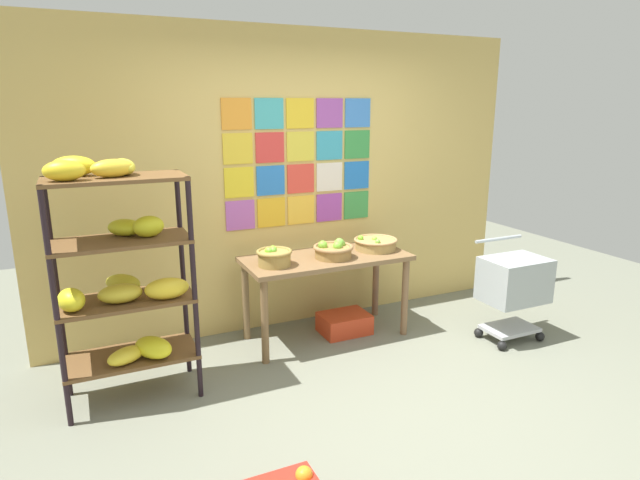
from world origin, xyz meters
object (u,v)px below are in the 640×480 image
(shopping_cart, at_px, (514,283))
(fruit_basket_back_left, at_px, (375,243))
(produce_crate_under_table, at_px, (344,323))
(fruit_basket_left, at_px, (333,250))
(display_table, at_px, (326,268))
(banana_shelf_unit, at_px, (122,265))
(fruit_basket_centre, at_px, (274,257))

(shopping_cart, bearing_deg, fruit_basket_back_left, 144.06)
(produce_crate_under_table, bearing_deg, fruit_basket_left, -155.63)
(display_table, distance_m, produce_crate_under_table, 0.58)
(fruit_basket_left, bearing_deg, fruit_basket_back_left, 9.80)
(display_table, bearing_deg, fruit_basket_back_left, 1.74)
(display_table, bearing_deg, banana_shelf_unit, -168.33)
(fruit_basket_left, height_order, shopping_cart, fruit_basket_left)
(display_table, bearing_deg, shopping_cart, -26.77)
(display_table, distance_m, fruit_basket_centre, 0.53)
(produce_crate_under_table, distance_m, shopping_cart, 1.51)
(banana_shelf_unit, height_order, shopping_cart, banana_shelf_unit)
(fruit_basket_left, xyz_separation_m, produce_crate_under_table, (0.15, 0.07, -0.72))
(display_table, height_order, fruit_basket_back_left, fruit_basket_back_left)
(fruit_basket_centre, relative_size, shopping_cart, 0.33)
(fruit_basket_back_left, bearing_deg, produce_crate_under_table, -177.68)
(fruit_basket_left, height_order, produce_crate_under_table, fruit_basket_left)
(banana_shelf_unit, bearing_deg, display_table, 11.67)
(banana_shelf_unit, xyz_separation_m, shopping_cart, (3.09, -0.38, -0.45))
(banana_shelf_unit, xyz_separation_m, display_table, (1.66, 0.34, -0.33))
(banana_shelf_unit, height_order, produce_crate_under_table, banana_shelf_unit)
(fruit_basket_centre, relative_size, produce_crate_under_table, 0.67)
(banana_shelf_unit, relative_size, fruit_basket_centre, 5.83)
(produce_crate_under_table, bearing_deg, fruit_basket_centre, -174.19)
(display_table, distance_m, shopping_cart, 1.61)
(fruit_basket_back_left, height_order, shopping_cart, shopping_cart)
(fruit_basket_left, height_order, fruit_basket_centre, fruit_basket_left)
(fruit_basket_back_left, bearing_deg, fruit_basket_centre, -175.28)
(fruit_basket_left, distance_m, fruit_basket_centre, 0.53)
(display_table, xyz_separation_m, produce_crate_under_table, (0.18, 0.00, -0.55))
(display_table, height_order, fruit_basket_left, fruit_basket_left)
(fruit_basket_back_left, bearing_deg, fruit_basket_left, -170.20)
(banana_shelf_unit, height_order, fruit_basket_left, banana_shelf_unit)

